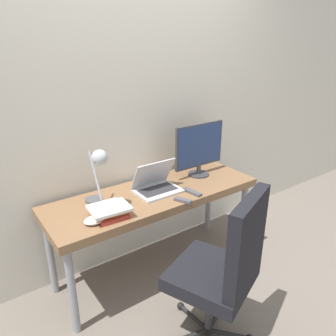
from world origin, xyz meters
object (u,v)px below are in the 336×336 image
(laptop, at_px, (156,185))
(monitor, at_px, (199,148))
(office_chair, at_px, (225,266))
(game_controller, at_px, (95,220))
(book_stack, at_px, (110,211))
(desk_lamp, at_px, (98,167))

(laptop, distance_m, monitor, 0.51)
(office_chair, xyz_separation_m, game_controller, (-0.50, 0.65, 0.16))
(office_chair, bearing_deg, game_controller, 127.37)
(game_controller, bearing_deg, monitor, 11.94)
(monitor, relative_size, game_controller, 3.30)
(monitor, xyz_separation_m, book_stack, (-0.92, -0.20, -0.20))
(desk_lamp, bearing_deg, book_stack, -90.62)
(monitor, distance_m, game_controller, 1.08)
(monitor, height_order, desk_lamp, monitor)
(game_controller, bearing_deg, book_stack, 8.05)
(monitor, height_order, game_controller, monitor)
(book_stack, bearing_deg, laptop, 17.65)
(desk_lamp, xyz_separation_m, office_chair, (0.39, -0.80, -0.44))
(laptop, xyz_separation_m, monitor, (0.47, 0.06, 0.19))
(desk_lamp, bearing_deg, office_chair, -64.30)
(book_stack, relative_size, game_controller, 1.84)
(desk_lamp, height_order, game_controller, desk_lamp)
(desk_lamp, xyz_separation_m, book_stack, (-0.00, -0.13, -0.27))
(office_chair, distance_m, book_stack, 0.79)
(desk_lamp, bearing_deg, laptop, 1.52)
(monitor, bearing_deg, laptop, -172.91)
(monitor, distance_m, desk_lamp, 0.92)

